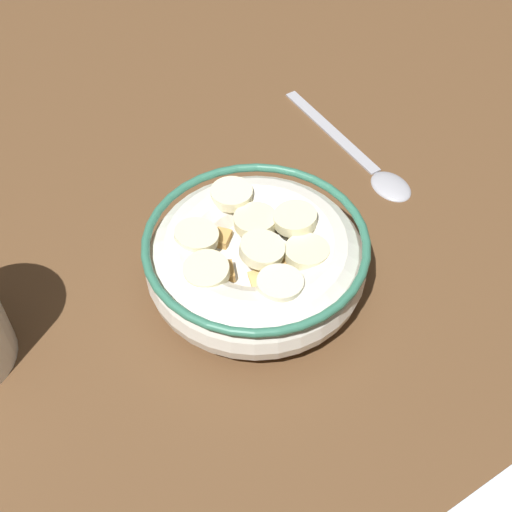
# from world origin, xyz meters

# --- Properties ---
(ground_plane) EXTENTS (1.33, 1.33, 0.02)m
(ground_plane) POSITION_xyz_m (0.00, 0.00, -0.01)
(ground_plane) COLOR brown
(cereal_bowl) EXTENTS (0.15, 0.15, 0.05)m
(cereal_bowl) POSITION_xyz_m (-0.00, -0.00, 0.03)
(cereal_bowl) COLOR silver
(cereal_bowl) RESTS_ON ground_plane
(spoon) EXTENTS (0.05, 0.17, 0.01)m
(spoon) POSITION_xyz_m (-0.13, -0.08, 0.00)
(spoon) COLOR #A5A5AD
(spoon) RESTS_ON ground_plane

